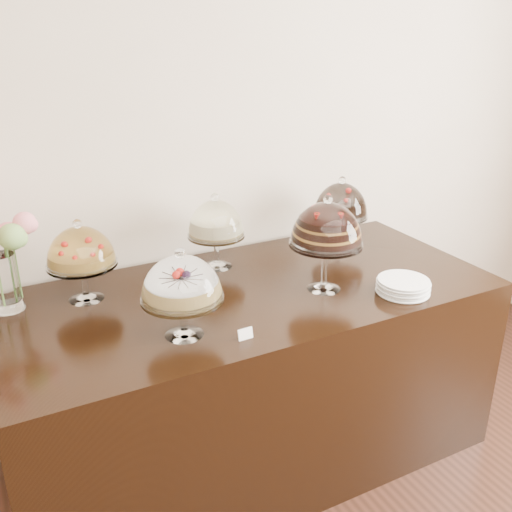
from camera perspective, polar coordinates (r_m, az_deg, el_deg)
name	(u,v)px	position (r m, az deg, el deg)	size (l,w,h in m)	color
wall_back	(202,134)	(2.85, -5.43, 12.01)	(5.00, 0.04, 3.00)	beige
display_counter	(251,374)	(2.78, -0.48, -11.74)	(2.20, 1.00, 0.90)	black
cake_stand_sugar_sponge	(182,282)	(2.12, -7.45, -2.62)	(0.31, 0.31, 0.36)	white
cake_stand_choco_layer	(327,227)	(2.47, 7.08, 2.86)	(0.32, 0.32, 0.44)	white
cake_stand_cheesecake	(216,222)	(2.72, -4.04, 3.40)	(0.28, 0.28, 0.37)	white
cake_stand_dark_choco	(341,203)	(3.01, 8.49, 5.25)	(0.29, 0.29, 0.38)	white
cake_stand_fruit_tart	(81,250)	(2.49, -17.14, 0.55)	(0.29, 0.29, 0.36)	white
plate_stack	(403,286)	(2.59, 14.50, -2.94)	(0.23, 0.23, 0.06)	white
price_card_left	(245,334)	(2.16, -1.07, -7.79)	(0.06, 0.01, 0.04)	white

